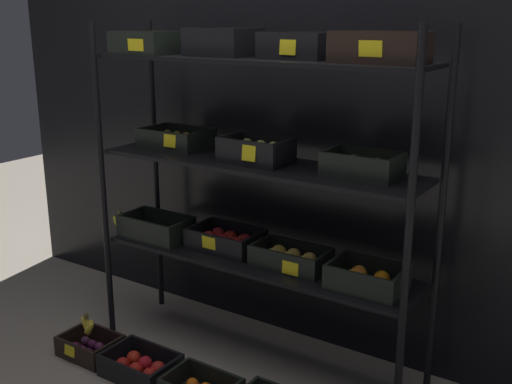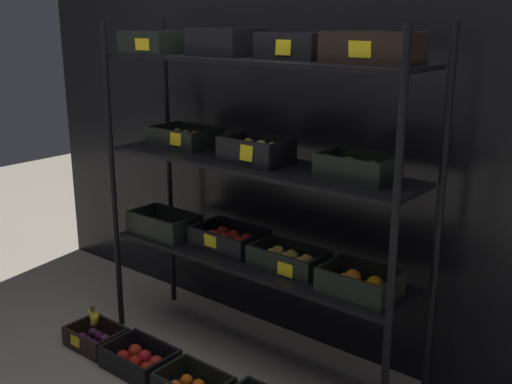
{
  "view_description": "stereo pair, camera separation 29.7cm",
  "coord_description": "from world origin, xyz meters",
  "px_view_note": "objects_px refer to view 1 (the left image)",
  "views": [
    {
      "loc": [
        1.57,
        -2.38,
        1.71
      ],
      "look_at": [
        0.0,
        0.0,
        0.9
      ],
      "focal_mm": 43.37,
      "sensor_mm": 36.0,
      "label": 1
    },
    {
      "loc": [
        1.81,
        -2.21,
        1.71
      ],
      "look_at": [
        0.0,
        0.0,
        0.9
      ],
      "focal_mm": 43.37,
      "sensor_mm": 36.0,
      "label": 2
    }
  ],
  "objects_px": {
    "crate_ground_apple_red": "(141,367)",
    "banana_bunch_loose": "(88,326)",
    "crate_ground_plum": "(91,348)",
    "display_rack": "(255,163)"
  },
  "relations": [
    {
      "from": "crate_ground_plum",
      "to": "crate_ground_apple_red",
      "type": "height_order",
      "value": "crate_ground_apple_red"
    },
    {
      "from": "crate_ground_plum",
      "to": "banana_bunch_loose",
      "type": "bearing_deg",
      "value": 173.74
    },
    {
      "from": "banana_bunch_loose",
      "to": "crate_ground_apple_red",
      "type": "bearing_deg",
      "value": 0.26
    },
    {
      "from": "crate_ground_apple_red",
      "to": "banana_bunch_loose",
      "type": "distance_m",
      "value": 0.38
    },
    {
      "from": "banana_bunch_loose",
      "to": "crate_ground_plum",
      "type": "bearing_deg",
      "value": -6.26
    },
    {
      "from": "display_rack",
      "to": "crate_ground_apple_red",
      "type": "height_order",
      "value": "display_rack"
    },
    {
      "from": "display_rack",
      "to": "banana_bunch_loose",
      "type": "distance_m",
      "value": 1.24
    },
    {
      "from": "crate_ground_plum",
      "to": "display_rack",
      "type": "bearing_deg",
      "value": 31.42
    },
    {
      "from": "crate_ground_plum",
      "to": "crate_ground_apple_red",
      "type": "xyz_separation_m",
      "value": [
        0.36,
        0.0,
        0.01
      ]
    },
    {
      "from": "crate_ground_apple_red",
      "to": "banana_bunch_loose",
      "type": "height_order",
      "value": "banana_bunch_loose"
    }
  ]
}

